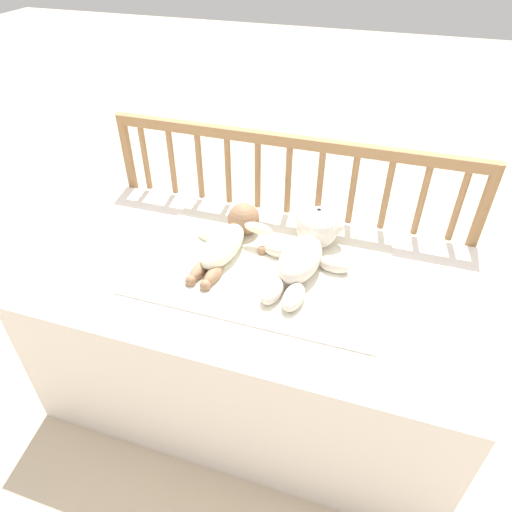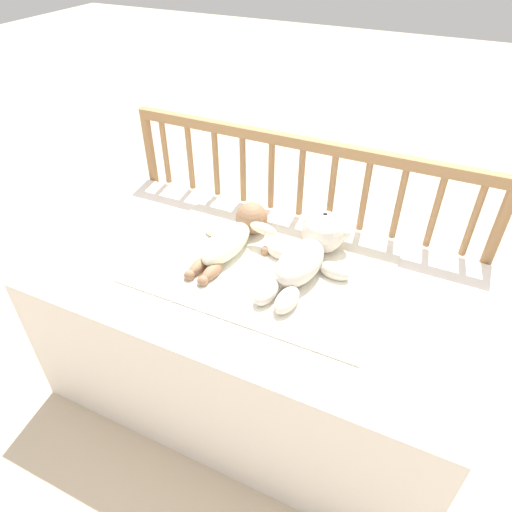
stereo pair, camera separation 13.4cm
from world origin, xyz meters
name	(u,v)px [view 1 (the left image)]	position (x,y,z in m)	size (l,w,h in m)	color
ground_plane	(255,382)	(0.00, 0.00, 0.00)	(12.00, 12.00, 0.00)	#C6B293
crib_mattress	(255,334)	(0.00, 0.00, 0.26)	(1.29, 0.70, 0.52)	white
crib_rail	(287,196)	(0.00, 0.38, 0.59)	(1.29, 0.04, 0.81)	#997047
blanket	(263,264)	(0.01, 0.05, 0.53)	(0.74, 0.51, 0.01)	silver
teddy_bear	(307,247)	(0.13, 0.11, 0.58)	(0.28, 0.42, 0.14)	silver
baby	(229,238)	(-0.12, 0.10, 0.57)	(0.26, 0.38, 0.11)	#EAEACC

